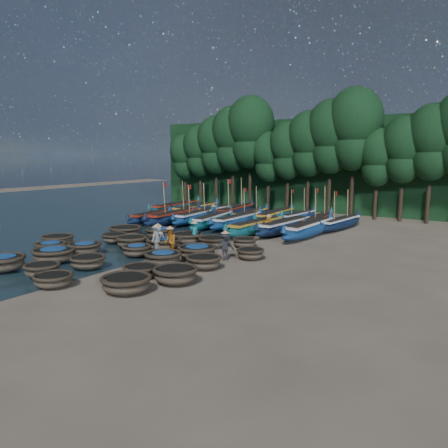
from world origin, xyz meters
The scene contains 63 objects.
ground centered at (0.00, 0.00, 0.00)m, with size 120.00×120.00×0.00m, color #7F705C.
foliage_wall centered at (0.00, 23.50, 5.00)m, with size 40.00×3.00×10.00m, color black.
coracle_1 centered at (-4.60, -10.15, 0.49)m, with size 2.79×2.79×0.84m.
coracle_2 centered at (-1.80, -9.73, 0.42)m, with size 1.82×1.82×0.73m.
coracle_3 centered at (0.08, -10.44, 0.36)m, with size 2.11×2.11×0.64m.
coracle_4 centered at (3.56, -9.15, 0.44)m, with size 2.39×2.39×0.78m.
coracle_5 centered at (-6.03, -6.24, 0.44)m, with size 2.41×2.41×0.76m.
coracle_6 centered at (-4.06, -7.44, 0.47)m, with size 2.51×2.51×0.82m.
coracle_7 centered at (-1.25, -7.32, 0.41)m, with size 1.97×1.97×0.71m.
coracle_8 centered at (2.40, -7.00, 0.36)m, with size 2.23×2.23×0.63m.
coracle_9 centered at (4.52, -6.86, 0.47)m, with size 2.24×2.24×0.82m.
coracle_10 centered at (-7.92, -4.35, 0.41)m, with size 2.50×2.50×0.72m.
coracle_11 centered at (-4.22, -5.09, 0.43)m, with size 2.52×2.52×0.74m.
coracle_12 centered at (-1.06, -3.78, 0.42)m, with size 1.93×1.93×0.72m.
coracle_13 centered at (1.76, -4.59, 0.46)m, with size 2.44×2.44×0.79m.
coracle_14 centered at (4.05, -3.88, 0.41)m, with size 1.98×1.98×0.72m.
coracle_15 centered at (-5.28, -1.64, 0.39)m, with size 2.20×2.20×0.69m.
coracle_16 centered at (-3.01, -2.24, 0.47)m, with size 2.39×2.39×0.82m.
coracle_17 centered at (-0.82, -1.54, 0.49)m, with size 2.77×2.77×0.84m.
coracle_18 centered at (2.37, -2.23, 0.46)m, with size 2.46×2.46×0.79m.
coracle_19 centered at (5.09, -0.59, 0.37)m, with size 1.95×1.95×0.64m.
coracle_20 centered at (-6.29, 0.38, 0.47)m, with size 2.66×2.66×0.82m.
coracle_21 centered at (-3.74, 1.29, 0.46)m, with size 2.11×2.11×0.80m.
coracle_22 centered at (-0.93, 1.05, 0.43)m, with size 2.64×2.64×0.75m.
coracle_23 centered at (1.31, 1.02, 0.40)m, with size 2.47×2.47×0.71m.
coracle_24 centered at (3.10, 2.13, 0.37)m, with size 1.70×1.70×0.64m.
long_boat_1 centered at (-9.61, 7.19, 0.53)m, with size 2.28×7.89×1.40m.
long_boat_2 centered at (-7.58, 7.68, 0.60)m, with size 2.29×8.89×3.79m.
long_boat_3 centered at (-6.11, 9.10, 0.56)m, with size 2.45×8.32×3.56m.
long_boat_4 centered at (-3.61, 8.04, 0.56)m, with size 2.78×8.33×1.48m.
long_boat_5 centered at (-1.63, 8.96, 0.56)m, with size 1.49×8.43×1.48m.
long_boat_6 centered at (1.20, 7.09, 0.57)m, with size 1.98×8.56×1.51m.
long_boat_7 centered at (3.08, 8.44, 0.57)m, with size 2.20×8.54×1.51m.
long_boat_8 centered at (5.16, 8.29, 0.61)m, with size 1.79×9.09×1.60m.
long_boat_9 centered at (-11.81, 13.00, 0.61)m, with size 1.99×9.09×1.60m.
long_boat_10 centered at (-9.19, 12.94, 0.58)m, with size 1.66×8.65×1.52m.
long_boat_11 centered at (-6.81, 13.93, 0.54)m, with size 2.50×8.01×1.42m.
long_boat_12 centered at (-4.80, 13.59, 0.62)m, with size 2.63×9.08×3.88m.
long_boat_13 centered at (-2.77, 13.09, 0.50)m, with size 1.55×7.46×3.17m.
long_boat_14 centered at (-0.15, 13.04, 0.58)m, with size 1.96×8.71×1.53m.
long_boat_15 centered at (1.48, 14.46, 0.49)m, with size 1.87×7.25×3.09m.
long_boat_16 centered at (4.22, 12.74, 0.55)m, with size 2.00×8.10×3.45m.
long_boat_17 centered at (6.10, 12.65, 0.52)m, with size 2.14×7.69×3.28m.
fisherman_0 centered at (-1.07, -1.81, 0.91)m, with size 0.98×0.94×1.90m.
fisherman_1 centered at (-0.28, 1.00, 0.90)m, with size 0.69×0.63×1.77m.
fisherman_2 centered at (0.27, -2.20, 0.90)m, with size 1.04×0.99×1.90m.
fisherman_3 centered at (3.98, -1.62, 0.89)m, with size 1.20×1.23×1.90m.
fisherman_4 centered at (-0.48, -2.63, 0.95)m, with size 0.65×1.12×2.00m.
fisherman_5 centered at (-4.52, 9.50, 0.85)m, with size 1.47×1.34×1.83m.
fisherman_6 centered at (2.36, 6.98, 0.85)m, with size 0.90×0.77×1.76m.
tree_0 centered at (-16.00, 20.00, 5.97)m, with size 3.68×3.68×8.68m.
tree_1 centered at (-13.70, 20.00, 6.65)m, with size 4.09×4.09×9.65m.
tree_2 centered at (-11.40, 20.00, 7.32)m, with size 4.51×4.51×10.63m.
tree_3 centered at (-9.10, 20.00, 8.00)m, with size 4.92×4.92×11.60m.
tree_4 centered at (-6.80, 20.00, 8.67)m, with size 5.34×5.34×12.58m.
tree_5 centered at (-4.50, 20.00, 5.97)m, with size 3.68×3.68×8.68m.
tree_6 centered at (-2.20, 20.00, 6.65)m, with size 4.09×4.09×9.65m.
tree_7 centered at (0.10, 20.00, 7.32)m, with size 4.51×4.51×10.63m.
tree_8 centered at (2.40, 20.00, 8.00)m, with size 4.92×4.92×11.60m.
tree_9 centered at (4.70, 20.00, 8.67)m, with size 5.34×5.34×12.58m.
tree_10 centered at (7.00, 20.00, 5.97)m, with size 3.68×3.68×8.68m.
tree_11 centered at (9.30, 20.00, 6.65)m, with size 4.09×4.09×9.65m.
tree_12 centered at (11.60, 20.00, 7.32)m, with size 4.51×4.51×10.63m.
Camera 1 is at (17.64, -22.60, 6.16)m, focal length 35.00 mm.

